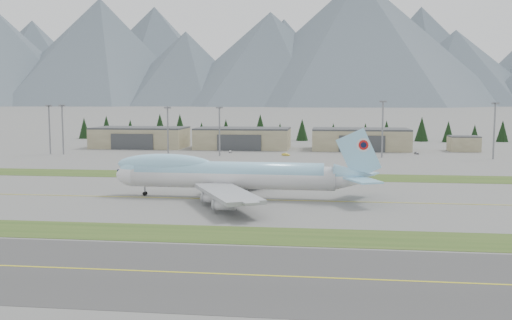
# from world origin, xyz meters

# --- Properties ---
(ground) EXTENTS (7000.00, 7000.00, 0.00)m
(ground) POSITION_xyz_m (0.00, 0.00, 0.00)
(ground) COLOR slate
(ground) RESTS_ON ground
(grass_strip_near) EXTENTS (400.00, 14.00, 0.08)m
(grass_strip_near) POSITION_xyz_m (0.00, -38.00, 0.00)
(grass_strip_near) COLOR #304E1C
(grass_strip_near) RESTS_ON ground
(grass_strip_far) EXTENTS (400.00, 18.00, 0.08)m
(grass_strip_far) POSITION_xyz_m (0.00, 45.00, 0.00)
(grass_strip_far) COLOR #304E1C
(grass_strip_far) RESTS_ON ground
(asphalt_taxiway) EXTENTS (400.00, 32.00, 0.04)m
(asphalt_taxiway) POSITION_xyz_m (0.00, -62.00, 0.00)
(asphalt_taxiway) COLOR #3A3A3A
(asphalt_taxiway) RESTS_ON ground
(taxiway_line_main) EXTENTS (400.00, 0.40, 0.02)m
(taxiway_line_main) POSITION_xyz_m (0.00, 0.00, 0.00)
(taxiway_line_main) COLOR yellow
(taxiway_line_main) RESTS_ON ground
(taxiway_line_near) EXTENTS (400.00, 0.40, 0.02)m
(taxiway_line_near) POSITION_xyz_m (0.00, -62.00, 0.00)
(taxiway_line_near) COLOR yellow
(taxiway_line_near) RESTS_ON ground
(boeing_747_freighter) EXTENTS (69.36, 60.27, 18.39)m
(boeing_747_freighter) POSITION_xyz_m (3.16, 2.33, 6.06)
(boeing_747_freighter) COLOR silver
(boeing_747_freighter) RESTS_ON ground
(hangar_left) EXTENTS (48.00, 26.60, 10.80)m
(hangar_left) POSITION_xyz_m (-70.00, 149.90, 5.39)
(hangar_left) COLOR gray
(hangar_left) RESTS_ON ground
(hangar_center) EXTENTS (48.00, 26.60, 10.80)m
(hangar_center) POSITION_xyz_m (-15.00, 149.90, 5.39)
(hangar_center) COLOR gray
(hangar_center) RESTS_ON ground
(hangar_right) EXTENTS (48.00, 26.60, 10.80)m
(hangar_right) POSITION_xyz_m (45.00, 149.90, 5.39)
(hangar_right) COLOR gray
(hangar_right) RESTS_ON ground
(control_shed) EXTENTS (14.00, 12.00, 7.60)m
(control_shed) POSITION_xyz_m (95.00, 148.00, 3.80)
(control_shed) COLOR gray
(control_shed) RESTS_ON ground
(floodlight_masts) EXTENTS (201.33, 6.88, 24.83)m
(floodlight_masts) POSITION_xyz_m (-16.36, 110.11, 16.15)
(floodlight_masts) COLOR gray
(floodlight_masts) RESTS_ON ground
(service_vehicle_a) EXTENTS (1.83, 3.53, 1.15)m
(service_vehicle_a) POSITION_xyz_m (-17.78, 126.81, 0.00)
(service_vehicle_a) COLOR silver
(service_vehicle_a) RESTS_ON ground
(service_vehicle_b) EXTENTS (3.94, 2.97, 1.24)m
(service_vehicle_b) POSITION_xyz_m (9.75, 114.48, 0.00)
(service_vehicle_b) COLOR yellow
(service_vehicle_b) RESTS_ON ground
(service_vehicle_c) EXTENTS (2.23, 3.83, 1.04)m
(service_vehicle_c) POSITION_xyz_m (69.75, 129.48, 0.00)
(service_vehicle_c) COLOR #98989C
(service_vehicle_c) RESTS_ON ground
(conifer_belt) EXTENTS (269.34, 14.35, 16.45)m
(conifer_belt) POSITION_xyz_m (-13.20, 212.62, 7.06)
(conifer_belt) COLOR black
(conifer_belt) RESTS_ON ground
(mountain_ridge_front) EXTENTS (4263.99, 1177.75, 513.82)m
(mountain_ridge_front) POSITION_xyz_m (-10.06, 2219.78, 226.47)
(mountain_ridge_front) COLOR #45535D
(mountain_ridge_front) RESTS_ON ground
(mountain_ridge_rear) EXTENTS (4417.91, 1049.04, 524.52)m
(mountain_ridge_rear) POSITION_xyz_m (162.56, 2900.00, 254.18)
(mountain_ridge_rear) COLOR #45535D
(mountain_ridge_rear) RESTS_ON ground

